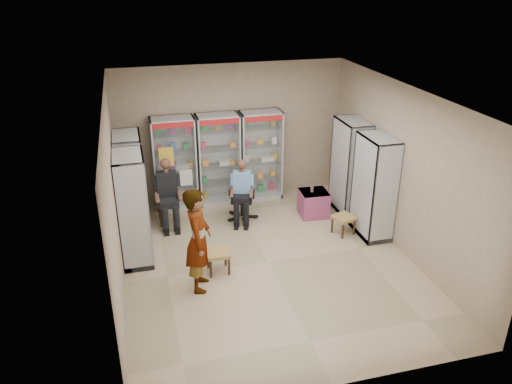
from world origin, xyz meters
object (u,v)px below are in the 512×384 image
object	(u,v)px
cabinet_back_left	(175,163)
standing_man	(198,240)
cabinet_right_far	(350,167)
pink_trunk	(313,203)
woven_stool_a	(343,225)
seated_shopkeeper	(242,192)
cabinet_left_near	(133,209)
wooden_chair	(168,201)
cabinet_back_right	(261,156)
office_chair	(242,197)
cabinet_left_far	(131,185)
woven_stool_b	(218,261)
cabinet_back_mid	(219,159)
cabinet_right_near	(374,187)

from	to	relation	value
cabinet_back_left	standing_man	xyz separation A→B (m)	(0.02, -3.17, -0.12)
cabinet_right_far	pink_trunk	xyz separation A→B (m)	(-0.80, -0.06, -0.73)
woven_stool_a	seated_shopkeeper	bearing A→B (deg)	148.23
cabinet_back_left	seated_shopkeeper	size ratio (longest dim) A/B	1.60
cabinet_right_far	cabinet_left_near	distance (m)	4.55
wooden_chair	seated_shopkeeper	xyz separation A→B (m)	(1.49, -0.26, 0.15)
cabinet_back_right	office_chair	xyz separation A→B (m)	(-0.66, -0.94, -0.51)
wooden_chair	seated_shopkeeper	bearing A→B (deg)	-10.04
pink_trunk	woven_stool_a	bearing A→B (deg)	-72.52
cabinet_right_far	cabinet_left_far	size ratio (longest dim) A/B	1.00
wooden_chair	office_chair	xyz separation A→B (m)	(1.49, -0.21, 0.02)
woven_stool_b	standing_man	bearing A→B (deg)	-134.42
cabinet_back_right	wooden_chair	size ratio (longest dim) A/B	2.13
cabinet_back_mid	woven_stool_a	distance (m)	3.05
office_chair	woven_stool_b	distance (m)	2.06
cabinet_left_far	standing_man	xyz separation A→B (m)	(0.95, -2.24, -0.12)
cabinet_back_right	pink_trunk	distance (m)	1.62
seated_shopkeeper	standing_man	size ratio (longest dim) A/B	0.71
cabinet_right_far	woven_stool_a	size ratio (longest dim) A/B	5.27
cabinet_right_near	office_chair	xyz separation A→B (m)	(-2.29, 1.29, -0.51)
cabinet_right_near	seated_shopkeeper	distance (m)	2.63
wooden_chair	woven_stool_b	size ratio (longest dim) A/B	2.40
seated_shopkeeper	woven_stool_b	world-z (taller)	seated_shopkeeper
cabinet_back_mid	cabinet_left_far	distance (m)	2.10
cabinet_right_near	woven_stool_a	size ratio (longest dim) A/B	5.27
cabinet_back_right	cabinet_right_far	distance (m)	1.98
cabinet_right_far	woven_stool_b	distance (m)	3.64
cabinet_left_far	cabinet_left_near	distance (m)	1.10
cabinet_right_near	cabinet_left_near	world-z (taller)	same
cabinet_back_right	office_chair	distance (m)	1.26
cabinet_left_near	seated_shopkeeper	bearing A→B (deg)	115.49
cabinet_back_mid	seated_shopkeeper	distance (m)	1.10
cabinet_right_far	office_chair	distance (m)	2.35
cabinet_left_far	pink_trunk	size ratio (longest dim) A/B	3.55
cabinet_right_far	standing_man	xyz separation A→B (m)	(-3.51, -2.04, -0.12)
cabinet_back_left	woven_stool_a	xyz separation A→B (m)	(3.02, -2.09, -0.81)
cabinet_right_far	woven_stool_a	world-z (taller)	cabinet_right_far
standing_man	cabinet_back_right	bearing A→B (deg)	-17.74
cabinet_right_near	wooden_chair	bearing A→B (deg)	68.36
cabinet_left_far	office_chair	xyz separation A→B (m)	(2.17, -0.01, -0.51)
cabinet_back_right	cabinet_left_far	distance (m)	2.98
cabinet_back_mid	woven_stool_b	distance (m)	2.96
cabinet_back_mid	office_chair	xyz separation A→B (m)	(0.29, -0.94, -0.51)
cabinet_left_far	seated_shopkeeper	world-z (taller)	cabinet_left_far
cabinet_back_left	cabinet_left_near	bearing A→B (deg)	-114.61
cabinet_right_far	cabinet_left_near	world-z (taller)	same
cabinet_back_right	standing_man	xyz separation A→B (m)	(-1.88, -3.17, -0.12)
cabinet_left_near	woven_stool_a	world-z (taller)	cabinet_left_near
cabinet_back_right	cabinet_right_far	bearing A→B (deg)	-34.73
cabinet_back_mid	office_chair	world-z (taller)	cabinet_back_mid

